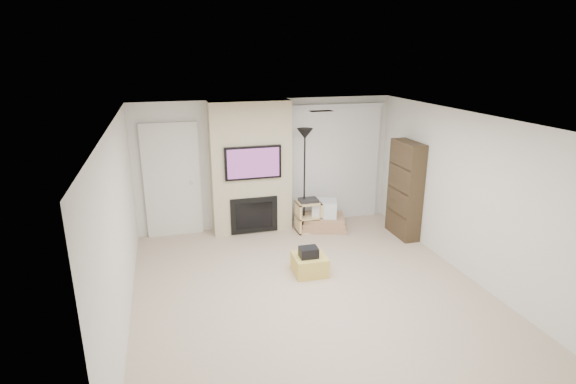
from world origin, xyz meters
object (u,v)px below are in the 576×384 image
object	(u,v)px
av_stand	(308,214)
bookshelf	(405,190)
ottoman	(309,264)
floor_lamp	(305,151)
box_stack	(324,218)

from	to	relation	value
av_stand	bookshelf	size ratio (longest dim) A/B	0.37
ottoman	floor_lamp	distance (m)	2.26
ottoman	av_stand	size ratio (longest dim) A/B	0.76
floor_lamp	box_stack	world-z (taller)	floor_lamp
ottoman	box_stack	bearing A→B (deg)	63.47
ottoman	floor_lamp	bearing A→B (deg)	75.38
av_stand	box_stack	size ratio (longest dim) A/B	0.64
box_stack	ottoman	bearing A→B (deg)	-116.53
bookshelf	box_stack	bearing A→B (deg)	152.09
floor_lamp	av_stand	world-z (taller)	floor_lamp
floor_lamp	bookshelf	xyz separation A→B (m)	(1.73, -0.70, -0.68)
ottoman	box_stack	distance (m)	1.90
ottoman	bookshelf	size ratio (longest dim) A/B	0.28
floor_lamp	av_stand	bearing A→B (deg)	-28.56
floor_lamp	box_stack	bearing A→B (deg)	-0.02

